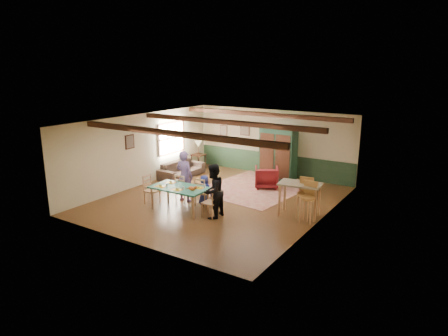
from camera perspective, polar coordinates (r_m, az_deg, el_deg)
The scene contains 35 objects.
floor at distance 13.56m, azimuth -0.72°, elevation -4.61°, with size 8.00×8.00×0.00m, color #462813.
wall_back at distance 16.59m, azimuth 6.95°, elevation 3.64°, with size 7.00×0.02×2.70m, color beige.
wall_left at distance 15.35m, azimuth -11.70°, elevation 2.58°, with size 0.02×8.00×2.70m, color beige.
wall_right at distance 11.67m, azimuth 13.72°, elevation -1.26°, with size 0.02×8.00×2.70m, color beige.
ceiling at distance 12.93m, azimuth -0.76°, elevation 6.77°, with size 7.00×8.00×0.02m, color white.
wainscot_back at distance 16.76m, azimuth 6.82°, elevation 0.61°, with size 6.95×0.03×0.90m, color #213D26.
ceiling_beam_front at distance 11.13m, azimuth -7.36°, elevation 4.93°, with size 6.95×0.16×0.16m, color black.
ceiling_beam_mid at distance 13.28m, azimuth 0.20°, elevation 6.58°, with size 6.95×0.16×0.16m, color black.
ceiling_beam_back at distance 15.51m, azimuth 5.44°, elevation 7.65°, with size 6.95×0.16×0.16m, color black.
window_left at distance 16.52m, azimuth -7.54°, elevation 4.29°, with size 0.06×1.60×1.30m, color white, non-canonical shape.
picture_left_wall at distance 14.84m, azimuth -13.31°, elevation 3.66°, with size 0.04×0.42×0.52m, color gray, non-canonical shape.
picture_back_a at distance 17.08m, azimuth 3.01°, elevation 5.57°, with size 0.45×0.04×0.55m, color gray, non-canonical shape.
picture_back_b at distance 17.67m, azimuth -0.10°, elevation 5.40°, with size 0.38×0.04×0.48m, color gray, non-canonical shape.
dining_table at distance 12.63m, azimuth -6.33°, elevation -4.37°, with size 1.79×1.00×0.75m, color #216956, non-canonical shape.
dining_chair_far_left at distance 13.37m, azimuth -5.84°, elevation -2.83°, with size 0.42×0.44×0.95m, color tan, non-canonical shape.
dining_chair_far_right at distance 12.92m, azimuth -3.01°, elevation -3.39°, with size 0.42×0.44×0.95m, color tan, non-canonical shape.
dining_chair_end_left at distance 13.30m, azimuth -10.28°, elevation -3.09°, with size 0.42×0.44×0.95m, color tan, non-canonical shape.
dining_chair_end_right at distance 11.96m, azimuth -1.97°, elevation -4.86°, with size 0.42×0.44×0.95m, color tan, non-canonical shape.
person_man at distance 13.32m, azimuth -5.67°, elevation -1.16°, with size 0.63×0.41×1.72m, color slate.
person_woman at distance 11.80m, azimuth -1.58°, elevation -3.34°, with size 0.80×0.62×1.64m, color black.
person_child at distance 12.98m, azimuth -2.81°, elevation -3.18°, with size 0.49×0.32×1.00m, color navy.
cat at distance 12.10m, azimuth -4.62°, elevation -2.86°, with size 0.36×0.14×0.18m, color #D15C24, non-canonical shape.
place_setting_near_left at distance 12.65m, azimuth -9.05°, elevation -2.40°, with size 0.40×0.30×0.11m, color yellow, non-canonical shape.
place_setting_near_center at distance 12.25m, azimuth -6.73°, elevation -2.86°, with size 0.40×0.30×0.11m, color yellow, non-canonical shape.
place_setting_far_left at distance 13.01m, azimuth -7.64°, elevation -1.86°, with size 0.40×0.30×0.11m, color yellow, non-canonical shape.
place_setting_far_right at distance 12.38m, azimuth -3.67°, elevation -2.61°, with size 0.40×0.30×0.11m, color yellow, non-canonical shape.
area_rug at distance 14.93m, azimuth 4.41°, elevation -2.82°, with size 3.22×3.82×0.01m, color beige.
armoire at distance 15.65m, azimuth 7.73°, elevation 2.04°, with size 1.56×0.62×2.20m, color #143323.
armchair at distance 14.92m, azimuth 6.09°, elevation -1.33°, with size 0.84×0.86×0.78m, color #511017.
sofa at distance 16.41m, azimuth -6.07°, elevation -0.15°, with size 2.17×0.85×0.63m, color #382A23.
end_table at distance 17.66m, azimuth -3.65°, elevation 0.96°, with size 0.52×0.52×0.64m, color black, non-canonical shape.
table_lamp at distance 17.53m, azimuth -3.68°, elevation 2.90°, with size 0.32×0.32×0.58m, color beige, non-canonical shape.
counter_table at distance 12.24m, azimuth 10.72°, elevation -4.45°, with size 1.23×0.72×1.03m, color tan, non-canonical shape.
bar_stool_left at distance 11.98m, azimuth 11.38°, elevation -4.36°, with size 0.44×0.48×1.24m, color tan, non-canonical shape.
bar_stool_right at distance 11.75m, azimuth 11.86°, elevation -4.87°, with size 0.43×0.47×1.20m, color tan, non-canonical shape.
Camera 1 is at (7.10, -10.67, 4.42)m, focal length 32.00 mm.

